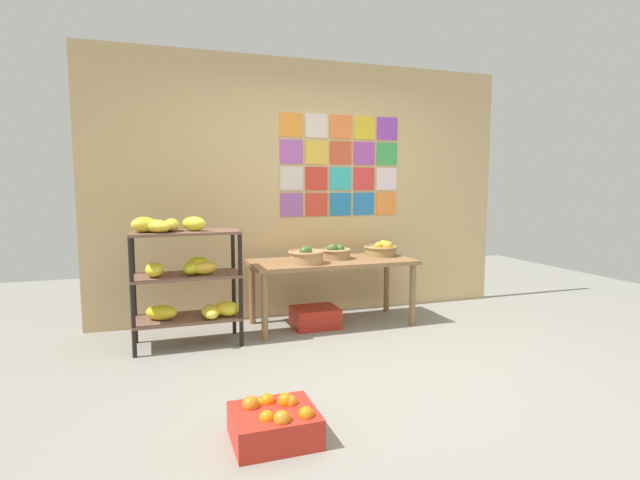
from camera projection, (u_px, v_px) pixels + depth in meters
name	position (u px, v px, depth m)	size (l,w,h in m)	color
ground	(389.00, 376.00, 3.56)	(9.73, 9.73, 0.00)	gray
back_wall_with_art	(310.00, 189.00, 5.19)	(4.49, 0.07, 2.67)	tan
banana_shelf_unit	(185.00, 271.00, 4.17)	(0.92, 0.46, 1.12)	black
display_table	(332.00, 267.00, 4.83)	(1.61, 0.69, 0.65)	olive
fruit_basket_back_right	(335.00, 253.00, 4.90)	(0.31, 0.31, 0.15)	#A07A50
fruit_basket_left	(306.00, 256.00, 4.60)	(0.34, 0.34, 0.17)	tan
fruit_basket_back_left	(381.00, 249.00, 5.11)	(0.35, 0.35, 0.16)	olive
produce_crate_under_table	(315.00, 317.00, 4.79)	(0.44, 0.36, 0.19)	#B5261A
orange_crate_foreground	(275.00, 422.00, 2.66)	(0.46, 0.40, 0.23)	red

